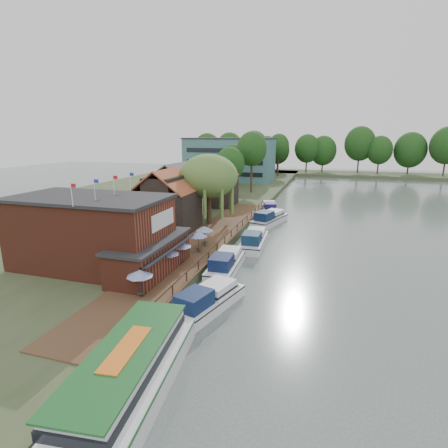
% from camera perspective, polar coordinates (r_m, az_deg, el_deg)
% --- Properties ---
extents(ground, '(260.00, 260.00, 0.00)m').
position_cam_1_polar(ground, '(33.31, 3.90, -10.71)').
color(ground, '#4A5554').
rests_on(ground, ground).
extents(land_bank, '(50.00, 140.00, 1.00)m').
position_cam_1_polar(land_bank, '(75.37, -12.45, 3.64)').
color(land_bank, '#384728').
rests_on(land_bank, ground).
extents(quay_deck, '(6.00, 50.00, 0.10)m').
position_cam_1_polar(quay_deck, '(44.05, -3.25, -2.89)').
color(quay_deck, '#47301E').
rests_on(quay_deck, land_bank).
extents(quay_rail, '(0.20, 49.00, 1.00)m').
position_cam_1_polar(quay_rail, '(43.55, 0.30, -2.45)').
color(quay_rail, black).
rests_on(quay_rail, land_bank).
extents(pub, '(20.00, 11.00, 7.30)m').
position_cam_1_polar(pub, '(36.40, -18.35, -1.43)').
color(pub, maroon).
rests_on(pub, land_bank).
extents(hotel_block, '(25.40, 12.40, 12.30)m').
position_cam_1_polar(hotel_block, '(103.71, 0.94, 10.53)').
color(hotel_block, '#38666B').
rests_on(hotel_block, land_bank).
extents(cottage_a, '(8.60, 7.60, 8.50)m').
position_cam_1_polar(cottage_a, '(49.34, -9.38, 3.85)').
color(cottage_a, black).
rests_on(cottage_a, land_bank).
extents(cottage_b, '(9.60, 8.60, 8.50)m').
position_cam_1_polar(cottage_b, '(59.51, -7.73, 5.69)').
color(cottage_b, beige).
rests_on(cottage_b, land_bank).
extents(cottage_c, '(7.60, 7.60, 8.50)m').
position_cam_1_polar(cottage_c, '(66.35, -1.31, 6.71)').
color(cottage_c, black).
rests_on(cottage_c, land_bank).
extents(willow, '(8.60, 8.60, 10.43)m').
position_cam_1_polar(willow, '(51.98, -2.50, 5.63)').
color(willow, '#476B2D').
rests_on(willow, land_bank).
extents(umbrella_0, '(2.21, 2.21, 2.38)m').
position_cam_1_polar(umbrella_0, '(29.78, -13.51, -9.43)').
color(umbrella_0, navy).
rests_on(umbrella_0, quay_deck).
extents(umbrella_1, '(2.42, 2.42, 2.38)m').
position_cam_1_polar(umbrella_1, '(34.41, -9.28, -5.91)').
color(umbrella_1, navy).
rests_on(umbrella_1, quay_deck).
extents(umbrella_2, '(2.28, 2.28, 2.38)m').
position_cam_1_polar(umbrella_2, '(36.47, -7.08, -4.65)').
color(umbrella_2, '#1B2697').
rests_on(umbrella_2, quay_deck).
extents(umbrella_3, '(2.12, 2.12, 2.38)m').
position_cam_1_polar(umbrella_3, '(39.76, -4.19, -2.95)').
color(umbrella_3, navy).
rests_on(umbrella_3, quay_deck).
extents(umbrella_4, '(2.17, 2.17, 2.38)m').
position_cam_1_polar(umbrella_4, '(42.10, -3.20, -1.95)').
color(umbrella_4, navy).
rests_on(umbrella_4, quay_deck).
extents(cruiser_0, '(5.42, 9.85, 2.25)m').
position_cam_1_polar(cruiser_0, '(29.37, -2.73, -11.87)').
color(cruiser_0, white).
rests_on(cruiser_0, ground).
extents(cruiser_1, '(3.48, 9.60, 2.28)m').
position_cam_1_polar(cruiser_1, '(37.20, 0.27, -6.02)').
color(cruiser_1, white).
rests_on(cruiser_1, ground).
extents(cruiser_2, '(3.64, 9.81, 2.33)m').
position_cam_1_polar(cruiser_2, '(45.29, 4.90, -2.28)').
color(cruiser_2, silver).
rests_on(cruiser_2, ground).
extents(cruiser_3, '(5.80, 10.40, 2.40)m').
position_cam_1_polar(cruiser_3, '(56.97, 7.41, 1.16)').
color(cruiser_3, silver).
rests_on(cruiser_3, ground).
extents(cruiser_4, '(5.01, 9.61, 2.20)m').
position_cam_1_polar(cruiser_4, '(65.38, 7.46, 2.78)').
color(cruiser_4, white).
rests_on(cruiser_4, ground).
extents(tour_boat, '(5.71, 14.96, 3.19)m').
position_cam_1_polar(tour_boat, '(20.68, -16.34, -23.53)').
color(tour_boat, silver).
rests_on(tour_boat, ground).
extents(swan, '(0.44, 0.44, 0.44)m').
position_cam_1_polar(swan, '(25.68, -8.51, -18.54)').
color(swan, white).
rests_on(swan, ground).
extents(bank_tree_0, '(6.23, 6.23, 10.65)m').
position_cam_1_polar(bank_tree_0, '(75.36, 0.96, 8.45)').
color(bank_tree_0, '#143811').
rests_on(bank_tree_0, land_bank).
extents(bank_tree_1, '(6.80, 6.80, 13.89)m').
position_cam_1_polar(bank_tree_1, '(81.64, 4.53, 10.01)').
color(bank_tree_1, '#143811').
rests_on(bank_tree_1, land_bank).
extents(bank_tree_2, '(6.26, 6.26, 10.85)m').
position_cam_1_polar(bank_tree_2, '(89.36, 1.53, 9.44)').
color(bank_tree_2, '#143811').
rests_on(bank_tree_2, land_bank).
extents(bank_tree_3, '(9.00, 9.00, 14.37)m').
position_cam_1_polar(bank_tree_3, '(109.80, 4.85, 11.24)').
color(bank_tree_3, '#143811').
rests_on(bank_tree_3, land_bank).
extents(bank_tree_4, '(6.66, 6.66, 13.48)m').
position_cam_1_polar(bank_tree_4, '(115.85, 8.86, 11.06)').
color(bank_tree_4, '#143811').
rests_on(bank_tree_4, land_bank).
extents(bank_tree_5, '(7.84, 7.84, 12.72)m').
position_cam_1_polar(bank_tree_5, '(123.66, 7.08, 11.15)').
color(bank_tree_5, '#143811').
rests_on(bank_tree_5, land_bank).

